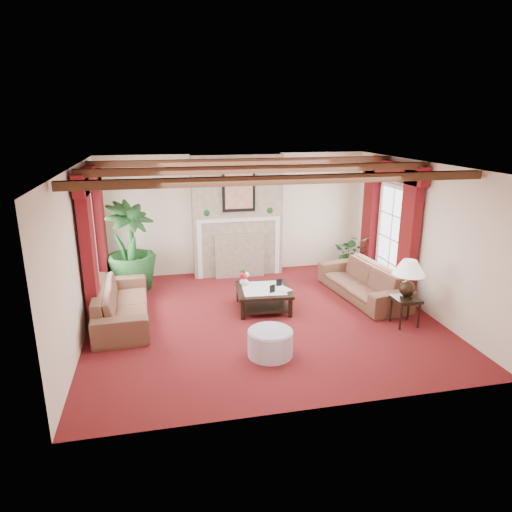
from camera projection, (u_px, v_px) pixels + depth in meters
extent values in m
plane|color=#4F0E0E|center=(262.00, 318.00, 8.18)|extent=(6.00, 6.00, 0.00)
plane|color=white|center=(263.00, 165.00, 7.40)|extent=(6.00, 6.00, 0.00)
cube|color=beige|center=(236.00, 214.00, 10.37)|extent=(6.00, 0.02, 2.70)
cube|color=beige|center=(78.00, 256.00, 7.19)|extent=(0.02, 5.50, 2.70)
cube|color=beige|center=(421.00, 236.00, 8.39)|extent=(0.02, 5.50, 2.70)
imported|color=#360E17|center=(121.00, 297.00, 7.96)|extent=(2.32, 0.84, 0.89)
imported|color=#360E17|center=(363.00, 276.00, 9.03)|extent=(2.39, 1.19, 0.87)
imported|color=black|center=(132.00, 266.00, 9.43)|extent=(2.87, 2.87, 1.03)
imported|color=black|center=(353.00, 258.00, 10.45)|extent=(1.50, 1.53, 0.73)
cylinder|color=#ACA7BE|center=(270.00, 343.00, 6.84)|extent=(0.68, 0.68, 0.40)
imported|color=silver|center=(244.00, 281.00, 8.62)|extent=(0.30, 0.30, 0.17)
imported|color=black|center=(279.00, 284.00, 8.29)|extent=(0.23, 0.17, 0.29)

